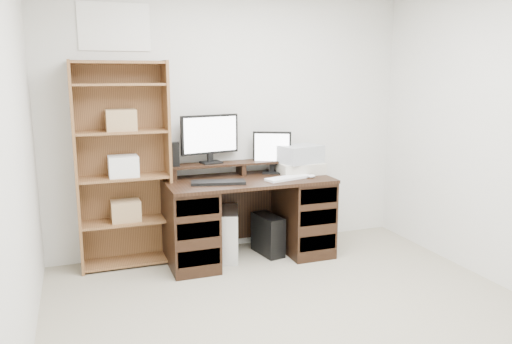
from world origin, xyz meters
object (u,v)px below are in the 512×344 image
desk (248,217)px  monitor_wide (210,136)px  printer (300,168)px  tower_black (268,235)px  monitor_small (272,151)px  bookshelf (123,164)px  tower_silver (227,234)px

desk → monitor_wide: monitor_wide is taller
desk → printer: printer is taller
monitor_wide → desk: bearing=-50.8°
tower_black → desk: bearing=173.5°
desk → tower_black: (0.20, 0.01, -0.20)m
monitor_small → tower_black: 0.80m
printer → bookshelf: (-1.63, 0.15, 0.12)m
desk → tower_silver: size_ratio=3.27×
desk → monitor_wide: size_ratio=2.67×
monitor_small → tower_silver: (-0.49, -0.12, -0.74)m
tower_silver → monitor_wide: bearing=134.8°
desk → monitor_small: 0.67m
bookshelf → desk: bearing=-11.2°
desk → bookshelf: (-1.08, 0.21, 0.53)m
monitor_small → tower_silver: 0.89m
monitor_small → bookshelf: (-1.38, 0.04, -0.05)m
monitor_wide → printer: size_ratio=1.35×
printer → tower_silver: size_ratio=0.91×
monitor_small → tower_black: bearing=-97.7°
desk → bookshelf: 1.22m
desk → monitor_small: monitor_small is taller
monitor_wide → bookshelf: size_ratio=0.31×
desk → monitor_small: bearing=29.3°
monitor_wide → bookshelf: bookshelf is taller
monitor_small → printer: size_ratio=0.96×
tower_silver → desk: bearing=2.3°
monitor_small → monitor_wide: bearing=-162.7°
tower_silver → monitor_small: bearing=31.0°
monitor_wide → monitor_small: 0.61m
printer → tower_black: 0.71m
monitor_wide → printer: 0.91m
printer → tower_black: size_ratio=1.04×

